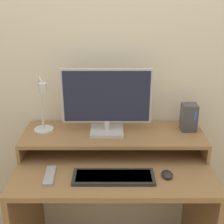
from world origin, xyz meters
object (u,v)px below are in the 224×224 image
object	(u,v)px
keyboard	(114,177)
remote_control	(51,176)
desk_lamp	(44,112)
router_dock	(190,117)
mouse	(168,175)
monitor	(108,100)

from	to	relation	value
keyboard	remote_control	size ratio (longest dim) A/B	2.40
desk_lamp	router_dock	size ratio (longest dim) A/B	2.06
desk_lamp	keyboard	bearing A→B (deg)	-36.84
router_dock	mouse	distance (m)	0.42
mouse	remote_control	xyz separation A→B (m)	(-0.62, -0.00, -0.01)
router_dock	remote_control	world-z (taller)	router_dock
desk_lamp	remote_control	bearing A→B (deg)	-75.53
keyboard	desk_lamp	bearing A→B (deg)	143.16
router_dock	keyboard	xyz separation A→B (m)	(-0.46, -0.36, -0.19)
keyboard	mouse	world-z (taller)	mouse
keyboard	remote_control	xyz separation A→B (m)	(-0.33, 0.01, -0.00)
desk_lamp	mouse	bearing A→B (deg)	-22.53
monitor	remote_control	size ratio (longest dim) A/B	2.95
mouse	remote_control	bearing A→B (deg)	-179.62
mouse	desk_lamp	bearing A→B (deg)	157.47
desk_lamp	keyboard	distance (m)	0.57
monitor	keyboard	size ratio (longest dim) A/B	1.23
monitor	remote_control	xyz separation A→B (m)	(-0.30, -0.31, -0.31)
desk_lamp	remote_control	size ratio (longest dim) A/B	1.92
monitor	keyboard	bearing A→B (deg)	-83.74
monitor	desk_lamp	xyz separation A→B (m)	(-0.37, -0.02, -0.07)
mouse	remote_control	world-z (taller)	mouse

